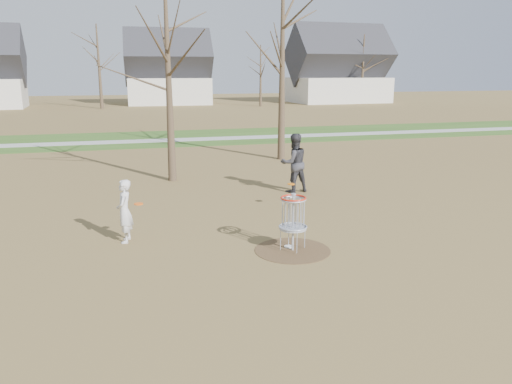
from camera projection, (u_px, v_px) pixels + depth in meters
ground at (292, 250)px, 11.79m from camera, size 160.00×160.00×0.00m
green_band at (185, 138)px, 31.52m from camera, size 160.00×8.00×0.01m
footpath at (187, 139)px, 30.58m from camera, size 160.00×1.50×0.01m
dirt_circle at (292, 250)px, 11.79m from camera, size 1.80×1.80×0.01m
player_standing at (124, 211)px, 12.21m from camera, size 0.47×0.63×1.57m
player_throwing at (294, 163)px, 17.26m from camera, size 1.09×0.90×2.05m
disc_grounded at (289, 247)px, 11.99m from camera, size 0.22×0.22×0.02m
discs_in_play at (227, 192)px, 13.69m from camera, size 4.80×2.24×0.24m
disc_golf_basket at (293, 213)px, 11.58m from camera, size 0.64×0.64×1.35m
bare_trees at (183, 56)px, 44.59m from camera, size 52.62×44.98×9.00m
houses_row at (189, 75)px, 61.40m from camera, size 56.51×10.01×7.26m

